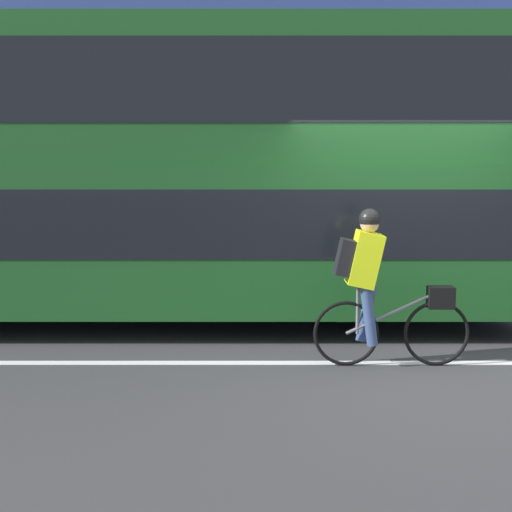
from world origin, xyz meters
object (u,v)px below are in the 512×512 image
object	(u,v)px
cyclist_on_bike	(374,282)
street_sign_post	(191,195)
trash_bin	(304,247)
bus	(57,164)

from	to	relation	value
cyclist_on_bike	street_sign_post	world-z (taller)	street_sign_post
trash_bin	bus	bearing A→B (deg)	-140.14
cyclist_on_bike	street_sign_post	xyz separation A→B (m)	(-2.25, 4.81, 0.64)
cyclist_on_bike	trash_bin	distance (m)	4.83
cyclist_on_bike	street_sign_post	size ratio (longest dim) A/B	0.66
bus	cyclist_on_bike	size ratio (longest dim) A/B	7.36
cyclist_on_bike	street_sign_post	bearing A→B (deg)	115.12
trash_bin	street_sign_post	size ratio (longest dim) A/B	0.42
bus	trash_bin	world-z (taller)	bus
trash_bin	cyclist_on_bike	bearing A→B (deg)	-85.66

